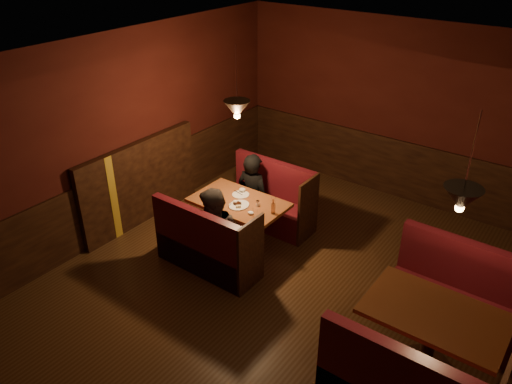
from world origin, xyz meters
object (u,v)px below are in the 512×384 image
Objects in this scene: second_bench_far at (456,302)px; diner_b at (214,219)px; main_bench_near at (206,250)px; diner_a at (253,179)px; main_table at (240,211)px; second_table at (432,327)px; main_bench_far at (271,204)px.

diner_b is at bearing -165.28° from second_bench_far.
diner_a is (-0.21, 1.33, 0.44)m from main_bench_near.
main_bench_near reaches higher than main_table.
main_table is 0.97× the size of second_table.
second_table is (2.95, 0.09, 0.25)m from main_bench_near.
second_bench_far reaches higher than main_bench_near.
second_table is at bearing -92.20° from second_bench_far.
diner_b is at bearing -87.85° from main_bench_far.
main_bench_near is 0.96× the size of diner_a.
second_table is at bearing 6.93° from diner_b.
main_bench_far is 3.28m from second_table.
main_bench_far and main_bench_near have the same top height.
main_bench_near is at bearing -178.20° from second_table.
second_table is at bearing 158.35° from diner_a.
main_table reaches higher than second_table.
second_bench_far is 3.25m from diner_a.
diner_b reaches higher than main_bench_far.
second_table is 0.84m from second_bench_far.
main_bench_near is 1.07× the size of second_table.
main_bench_far is 1.50m from main_bench_near.
main_table is at bearing 91.12° from main_bench_near.
main_bench_near is 0.46m from diner_b.
diner_a is (-3.16, 1.23, 0.19)m from second_table.
main_bench_near is 0.97× the size of diner_b.
main_bench_near is 0.97× the size of second_bench_far.
main_bench_near is 1.41m from diner_a.
diner_b is (-2.93, -0.77, 0.41)m from second_bench_far.
diner_a reaches higher than main_table.
main_bench_near is at bearing 98.67° from diner_a.
second_bench_far is at bearing 87.80° from second_table.
diner_b reaches higher than second_bench_far.
main_table is 0.65m from diner_b.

